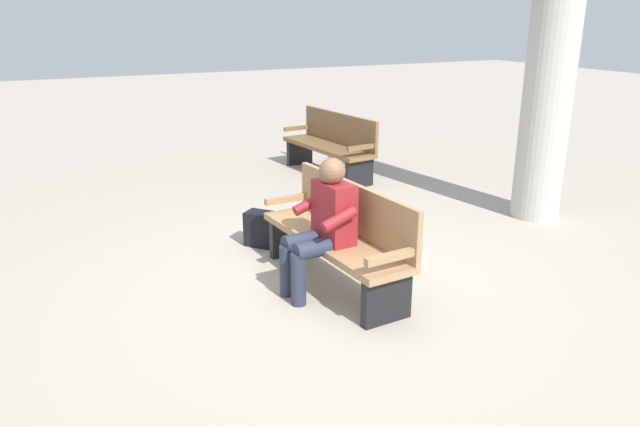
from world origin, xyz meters
TOP-DOWN VIEW (x-y plane):
  - ground_plane at (0.00, 0.00)m, footprint 40.00×40.00m
  - bench_near at (0.00, -0.07)m, footprint 1.83×0.60m
  - person_seated at (-0.10, 0.15)m, footprint 0.59×0.59m
  - backpack at (1.17, 0.22)m, footprint 0.36×0.35m
  - bench_far at (3.42, -1.77)m, footprint 1.84×0.67m
  - support_pillar at (0.61, -3.04)m, footprint 0.55×0.55m

SIDE VIEW (x-z plane):
  - ground_plane at x=0.00m, z-range 0.00..0.00m
  - backpack at x=1.17m, z-range 0.00..0.36m
  - bench_near at x=0.00m, z-range 0.01..0.91m
  - bench_far at x=3.42m, z-range 0.01..0.91m
  - person_seated at x=-0.10m, z-range 0.04..1.22m
  - support_pillar at x=0.61m, z-range 0.00..3.95m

